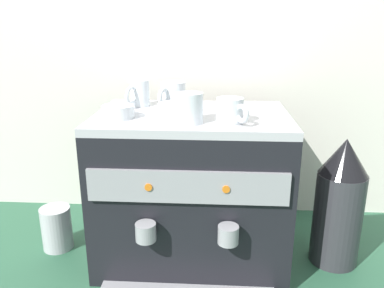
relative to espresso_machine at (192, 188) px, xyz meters
name	(u,v)px	position (x,y,z in m)	size (l,w,h in m)	color
ground_plane	(192,252)	(0.00, 0.00, -0.24)	(4.00, 4.00, 0.00)	#28563D
tiled_backsplash_wall	(198,63)	(0.00, 0.35, 0.36)	(2.80, 0.03, 1.19)	silver
espresso_machine	(192,188)	(0.00, 0.00, 0.00)	(0.58, 0.50, 0.48)	black
ceramic_cup_0	(172,94)	(-0.07, 0.12, 0.28)	(0.09, 0.12, 0.08)	silver
ceramic_cup_1	(231,111)	(0.11, -0.10, 0.28)	(0.09, 0.10, 0.07)	silver
ceramic_cup_2	(139,93)	(-0.18, 0.10, 0.28)	(0.07, 0.10, 0.08)	silver
ceramic_cup_3	(190,108)	(0.00, -0.11, 0.28)	(0.08, 0.11, 0.08)	silver
ceramic_bowl_0	(174,108)	(-0.05, 0.00, 0.26)	(0.10, 0.10, 0.03)	silver
ceramic_bowl_1	(118,112)	(-0.21, -0.06, 0.26)	(0.09, 0.09, 0.04)	silver
coffee_grinder	(339,203)	(0.46, -0.01, -0.03)	(0.15, 0.15, 0.41)	#333338
milk_pitcher	(56,229)	(-0.46, 0.00, -0.16)	(0.10, 0.10, 0.15)	#B7B7BC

